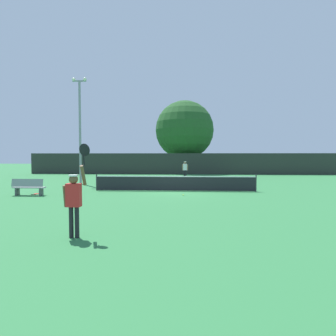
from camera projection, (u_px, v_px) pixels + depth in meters
The scene contains 11 objects.
ground_plane at pixel (175, 191), 17.51m from camera, with size 120.00×120.00×0.00m, color #2D723D.
tennis_net at pixel (175, 183), 17.49m from camera, with size 10.25×0.08×1.07m.
perimeter_fence at pixel (179, 164), 33.65m from camera, with size 37.39×0.12×2.57m, color #2D332D.
player_serving at pixel (74, 196), 7.46m from camera, with size 0.67×0.40×2.58m.
player_receiving at pixel (185, 168), 26.79m from camera, with size 0.57×0.25×1.70m.
tennis_ball at pixel (183, 195), 15.50m from camera, with size 0.07×0.07×0.07m, color #CCE033.
spare_racket at pixel (36, 194), 16.04m from camera, with size 0.28×0.52×0.04m.
courtside_bench at pixel (29, 187), 15.49m from camera, with size 1.80×0.44×0.95m.
light_pole at pixel (80, 124), 21.81m from camera, with size 1.18×0.28×8.43m.
large_tree at pixel (185, 130), 37.19m from camera, with size 7.87×7.87×9.69m.
parked_car_near at pixel (224, 166), 39.32m from camera, with size 2.10×4.29×1.69m.
Camera 1 is at (0.56, -17.43, 2.23)m, focal length 29.36 mm.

